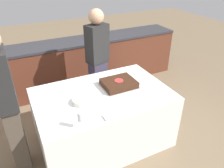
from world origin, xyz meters
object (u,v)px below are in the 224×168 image
plate_stack (82,101)px  wine_glass (80,117)px  cake (119,83)px  person_seated_left (8,107)px  person_cutting_cake (98,60)px

plate_stack → wine_glass: 0.43m
cake → plate_stack: bearing=-164.7°
plate_stack → person_seated_left: (-0.75, 0.09, 0.10)m
person_seated_left → person_cutting_cake: bearing=-59.9°
cake → person_seated_left: bearing=-177.1°
plate_stack → wine_glass: wine_glass is taller
person_cutting_cake → person_seated_left: (-1.31, -0.76, 0.03)m
cake → plate_stack: cake is taller
plate_stack → person_cutting_cake: 1.02m
person_seated_left → wine_glass: bearing=-128.4°
cake → person_seated_left: person_seated_left is taller
cake → person_cutting_cake: (-0.00, 0.70, 0.06)m
wine_glass → person_seated_left: size_ratio=0.11×
wine_glass → person_seated_left: 0.77m
plate_stack → person_cutting_cake: (0.56, 0.85, 0.07)m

